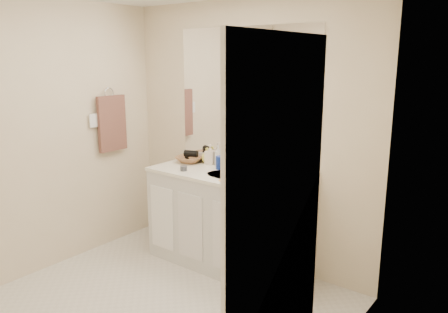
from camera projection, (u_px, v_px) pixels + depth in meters
wall_back at (246, 134)px, 4.01m from camera, size 2.60×0.02×2.40m
wall_left at (36, 139)px, 3.77m from camera, size 0.02×2.60×2.40m
wall_right at (309, 196)px, 2.23m from camera, size 0.02×2.60×2.40m
vanity_cabinet at (227, 222)px, 3.97m from camera, size 1.50×0.55×0.85m
countertop at (227, 176)px, 3.87m from camera, size 1.52×0.57×0.03m
backsplash at (244, 164)px, 4.06m from camera, size 1.52×0.03×0.08m
sink_basin at (226, 176)px, 3.85m from camera, size 0.37×0.37×0.02m
faucet at (238, 165)px, 3.98m from camera, size 0.02×0.02×0.11m
mirror at (246, 95)px, 3.92m from camera, size 1.48×0.01×1.20m
blue_mug at (221, 163)px, 4.03m from camera, size 0.11×0.11×0.12m
tan_cup at (250, 170)px, 3.83m from camera, size 0.09×0.09×0.10m
toothbrush at (251, 159)px, 3.80m from camera, size 0.02×0.04×0.21m
mouthwash_bottle at (258, 166)px, 3.78m from camera, size 0.10×0.10×0.19m
clear_pump_bottle at (285, 170)px, 3.66m from camera, size 0.06×0.06×0.17m
soap_dish at (260, 184)px, 3.54m from camera, size 0.12×0.11×0.01m
green_soap at (260, 182)px, 3.53m from camera, size 0.08×0.06×0.03m
orange_comb at (226, 181)px, 3.63m from camera, size 0.12×0.04×0.01m
dark_jar at (184, 168)px, 3.98m from camera, size 0.08×0.08×0.04m
soap_bottle_white at (218, 155)px, 4.18m from camera, size 0.09×0.09×0.19m
soap_bottle_cream at (210, 154)px, 4.22m from camera, size 0.10×0.11×0.19m
soap_bottle_yellow at (207, 155)px, 4.27m from camera, size 0.12×0.12×0.15m
wicker_basket at (190, 159)px, 4.29m from camera, size 0.32×0.32×0.06m
hair_dryer at (191, 154)px, 4.27m from camera, size 0.15×0.11×0.07m
towel_ring at (109, 93)px, 4.28m from camera, size 0.01×0.11×0.11m
hand_towel at (112, 123)px, 4.33m from camera, size 0.04×0.32×0.55m
switch_plate at (93, 121)px, 4.18m from camera, size 0.01×0.08×0.13m
door at (276, 252)px, 2.05m from camera, size 0.02×0.82×2.00m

